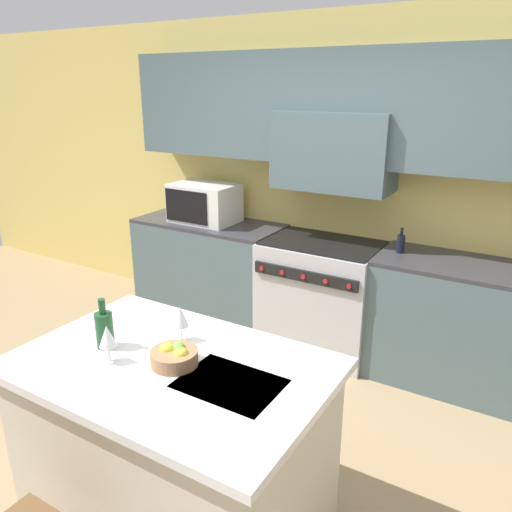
% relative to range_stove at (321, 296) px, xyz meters
% --- Properties ---
extents(ground_plane, '(10.00, 10.00, 0.00)m').
position_rel_range_stove_xyz_m(ground_plane, '(0.00, -1.72, -0.47)').
color(ground_plane, '#997F5B').
extents(back_cabinetry, '(10.00, 0.46, 2.70)m').
position_rel_range_stove_xyz_m(back_cabinetry, '(0.00, 0.27, 1.13)').
color(back_cabinetry, '#DBC166').
rests_on(back_cabinetry, ground_plane).
extents(back_counter, '(3.71, 0.62, 0.95)m').
position_rel_range_stove_xyz_m(back_counter, '(-0.00, 0.02, 0.00)').
color(back_counter, '#4C6066').
rests_on(back_counter, ground_plane).
extents(range_stove, '(0.94, 0.70, 0.94)m').
position_rel_range_stove_xyz_m(range_stove, '(0.00, 0.00, 0.00)').
color(range_stove, '#B7B7BC').
rests_on(range_stove, ground_plane).
extents(microwave, '(0.59, 0.42, 0.35)m').
position_rel_range_stove_xyz_m(microwave, '(-1.19, 0.02, 0.65)').
color(microwave, silver).
rests_on(microwave, back_counter).
extents(kitchen_island, '(1.46, 0.97, 0.93)m').
position_rel_range_stove_xyz_m(kitchen_island, '(0.13, -2.04, -0.00)').
color(kitchen_island, beige).
rests_on(kitchen_island, ground_plane).
extents(wine_bottle, '(0.09, 0.09, 0.25)m').
position_rel_range_stove_xyz_m(wine_bottle, '(-0.24, -2.09, 0.55)').
color(wine_bottle, '#194723').
rests_on(wine_bottle, kitchen_island).
extents(wine_glass_near, '(0.08, 0.08, 0.18)m').
position_rel_range_stove_xyz_m(wine_glass_near, '(-0.11, -2.18, 0.58)').
color(wine_glass_near, white).
rests_on(wine_glass_near, kitchen_island).
extents(wine_glass_far, '(0.08, 0.08, 0.18)m').
position_rel_range_stove_xyz_m(wine_glass_far, '(0.04, -1.85, 0.58)').
color(wine_glass_far, white).
rests_on(wine_glass_far, kitchen_island).
extents(fruit_bowl, '(0.22, 0.22, 0.10)m').
position_rel_range_stove_xyz_m(fruit_bowl, '(0.16, -2.04, 0.50)').
color(fruit_bowl, '#996B47').
rests_on(fruit_bowl, kitchen_island).
extents(oil_bottle_on_counter, '(0.06, 0.06, 0.19)m').
position_rel_range_stove_xyz_m(oil_bottle_on_counter, '(0.61, 0.04, 0.55)').
color(oil_bottle_on_counter, black).
rests_on(oil_bottle_on_counter, back_counter).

